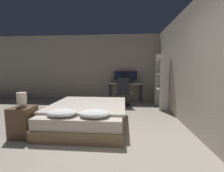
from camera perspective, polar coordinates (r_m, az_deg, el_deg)
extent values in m
plane|color=#9E9384|center=(2.37, -8.07, -26.72)|extent=(20.00, 20.00, 0.00)
cube|color=#9E9384|center=(6.28, 0.56, 6.94)|extent=(12.00, 0.06, 2.70)
cube|color=#9E9384|center=(3.72, 27.41, 6.57)|extent=(0.06, 12.00, 2.70)
cube|color=#846647|center=(3.63, -9.11, -12.69)|extent=(1.68, 1.98, 0.22)
cube|color=beige|center=(3.57, -9.17, -9.41)|extent=(1.62, 1.92, 0.21)
cube|color=beige|center=(3.65, -8.76, -6.93)|extent=(1.72, 1.66, 0.05)
ellipsoid|color=white|center=(2.94, -18.57, -9.65)|extent=(0.55, 0.38, 0.13)
ellipsoid|color=white|center=(2.76, -6.77, -10.40)|extent=(0.55, 0.38, 0.13)
cube|color=brown|center=(3.42, -30.72, -11.58)|extent=(0.40, 0.41, 0.58)
cylinder|color=gray|center=(3.34, -31.02, -6.71)|extent=(0.14, 0.14, 0.01)
cylinder|color=gray|center=(3.34, -31.05, -6.17)|extent=(0.02, 0.02, 0.05)
cylinder|color=beige|center=(3.31, -31.18, -3.96)|extent=(0.17, 0.17, 0.21)
cube|color=beige|center=(5.92, 5.11, 1.08)|extent=(1.32, 0.59, 0.03)
cylinder|color=#2D2D33|center=(5.76, -1.01, -2.87)|extent=(0.05, 0.05, 0.73)
cylinder|color=#2D2D33|center=(5.76, 11.18, -2.98)|extent=(0.05, 0.05, 0.73)
cylinder|color=#2D2D33|center=(6.24, -0.56, -2.14)|extent=(0.05, 0.05, 0.73)
cylinder|color=#2D2D33|center=(6.25, 10.68, -2.24)|extent=(0.05, 0.05, 0.73)
cylinder|color=black|center=(6.12, 2.82, 1.46)|extent=(0.16, 0.16, 0.01)
cylinder|color=black|center=(6.12, 2.83, 1.94)|extent=(0.03, 0.03, 0.09)
cube|color=black|center=(6.11, 2.84, 3.97)|extent=(0.45, 0.03, 0.34)
cube|color=#192338|center=(6.09, 2.83, 3.96)|extent=(0.42, 0.00, 0.31)
cylinder|color=black|center=(6.13, 7.38, 1.42)|extent=(0.16, 0.16, 0.01)
cylinder|color=black|center=(6.12, 7.39, 1.90)|extent=(0.03, 0.03, 0.09)
cube|color=black|center=(6.11, 7.42, 3.93)|extent=(0.45, 0.03, 0.34)
cube|color=#192338|center=(6.09, 7.42, 3.92)|extent=(0.42, 0.00, 0.31)
cube|color=black|center=(5.73, 5.13, 1.14)|extent=(0.40, 0.13, 0.02)
ellipsoid|color=black|center=(5.74, 8.03, 1.20)|extent=(0.07, 0.05, 0.04)
cylinder|color=black|center=(5.45, 4.29, -7.12)|extent=(0.52, 0.52, 0.04)
cylinder|color=gray|center=(5.40, 4.31, -5.01)|extent=(0.05, 0.05, 0.37)
cube|color=black|center=(5.37, 4.33, -2.72)|extent=(0.46, 0.46, 0.07)
cube|color=black|center=(5.12, 4.34, 0.20)|extent=(0.41, 0.05, 0.52)
cube|color=beige|center=(4.87, 19.39, 1.56)|extent=(0.28, 0.02, 1.82)
cube|color=beige|center=(5.58, 17.51, 2.20)|extent=(0.28, 0.02, 1.82)
cube|color=beige|center=(5.25, 18.28, -1.08)|extent=(0.28, 0.71, 0.02)
cube|color=beige|center=(5.21, 18.47, 4.29)|extent=(0.28, 0.71, 0.02)
cube|color=beige|center=(5.22, 18.66, 9.50)|extent=(0.28, 0.71, 0.02)
cube|color=gold|center=(4.92, 19.22, -0.32)|extent=(0.23, 0.02, 0.20)
cube|color=#28282D|center=(4.95, 19.13, 0.02)|extent=(0.23, 0.03, 0.25)
cube|color=gold|center=(4.99, 19.01, 0.15)|extent=(0.23, 0.03, 0.26)
cube|color=gold|center=(5.03, 18.91, 0.08)|extent=(0.23, 0.02, 0.24)
cube|color=#2D4784|center=(5.06, 18.82, -0.03)|extent=(0.23, 0.03, 0.21)
cube|color=#7A387F|center=(4.90, 19.41, 5.49)|extent=(0.23, 0.04, 0.21)
cube|color=#B2332D|center=(4.95, 19.26, 5.46)|extent=(0.23, 0.03, 0.20)
cube|color=#28282D|center=(4.99, 19.14, 5.54)|extent=(0.23, 0.03, 0.21)
cube|color=#BCB29E|center=(5.03, 19.02, 5.36)|extent=(0.23, 0.04, 0.18)
cube|color=#28282D|center=(5.07, 18.91, 5.32)|extent=(0.23, 0.02, 0.17)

